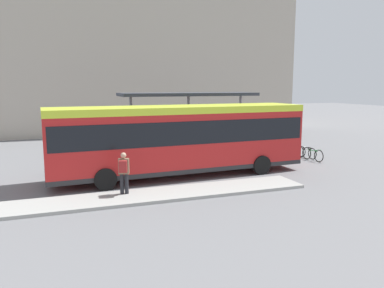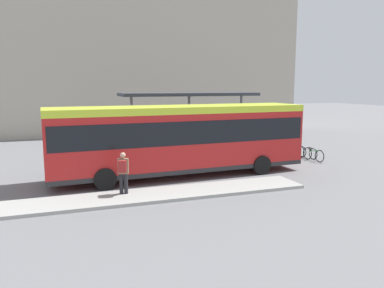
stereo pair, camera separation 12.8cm
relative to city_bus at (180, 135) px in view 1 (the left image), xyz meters
name	(u,v)px [view 1 (the left image)]	position (x,y,z in m)	size (l,w,h in m)	color
ground_plane	(180,175)	(-0.01, 0.00, -1.90)	(120.00, 120.00, 0.00)	slate
curb_island	(162,194)	(-1.69, -2.92, -1.84)	(11.62, 1.80, 0.12)	#9E9E99
city_bus	(180,135)	(0.00, 0.00, 0.00)	(11.92, 3.02, 3.25)	red
pedestrian_waiting	(124,170)	(-3.07, -2.57, -0.87)	(0.44, 0.48, 1.58)	#232328
bicycle_green	(313,154)	(8.11, 0.85, -1.54)	(0.48, 1.63, 0.71)	black
bicycle_white	(307,152)	(8.28, 1.59, -1.57)	(0.48, 1.52, 0.66)	black
bicycle_red	(297,150)	(8.11, 2.33, -1.56)	(0.48, 1.56, 0.67)	black
bicycle_yellow	(291,148)	(8.25, 3.08, -1.53)	(0.48, 1.70, 0.73)	black
station_shelter	(188,96)	(2.04, 4.66, 1.65)	(8.08, 2.55, 3.77)	#383D47
potted_planter_near_shelter	(157,153)	(-0.51, 2.38, -1.22)	(0.81, 0.81, 1.30)	slate
potted_planter_far_side	(231,151)	(3.65, 2.10, -1.32)	(0.74, 0.74, 1.12)	slate
station_building	(132,49)	(2.16, 22.33, 5.96)	(29.15, 13.84, 15.73)	#B2A899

